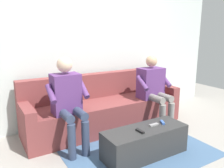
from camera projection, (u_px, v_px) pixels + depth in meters
The scene contains 10 objects.
ground_plane at pixel (130, 144), 3.15m from camera, with size 8.00×8.00×0.00m, color gray.
back_wall at pixel (91, 49), 3.85m from camera, with size 5.41×0.06×2.47m, color silver.
couch at pixel (104, 109), 3.69m from camera, with size 2.57×0.73×0.86m.
coffee_table at pixel (145, 142), 2.83m from camera, with size 1.09×0.40×0.36m.
person_left_seated at pixel (153, 87), 3.68m from camera, with size 0.56×0.58×1.16m.
person_right_seated at pixel (68, 98), 2.95m from camera, with size 0.51×0.58×1.22m.
remote_gray at pixel (154, 125), 2.87m from camera, with size 0.13×0.04×0.02m, color gray.
remote_black at pixel (140, 131), 2.69m from camera, with size 0.13×0.03×0.02m, color black.
remote_blue at pixel (162, 122), 2.94m from camera, with size 0.12×0.03×0.02m, color #3860B7.
floor_rug at pixel (138, 150), 2.98m from camera, with size 1.86×1.36×0.01m, color #426084.
Camera 1 is at (1.68, 2.95, 1.52)m, focal length 36.37 mm.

